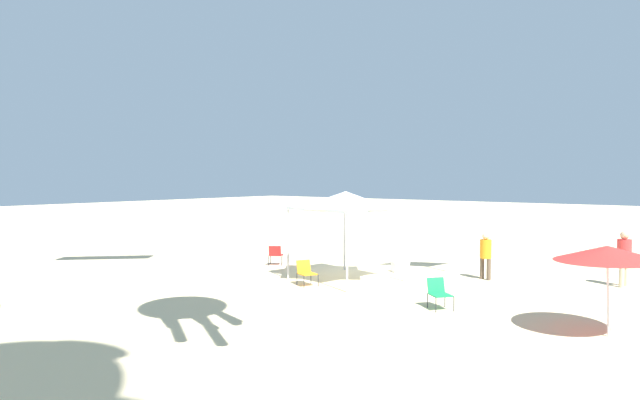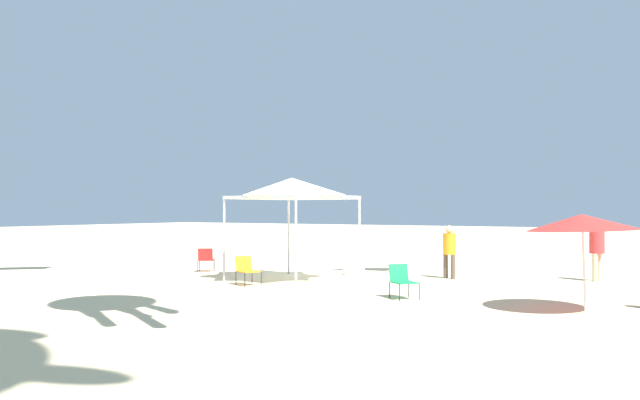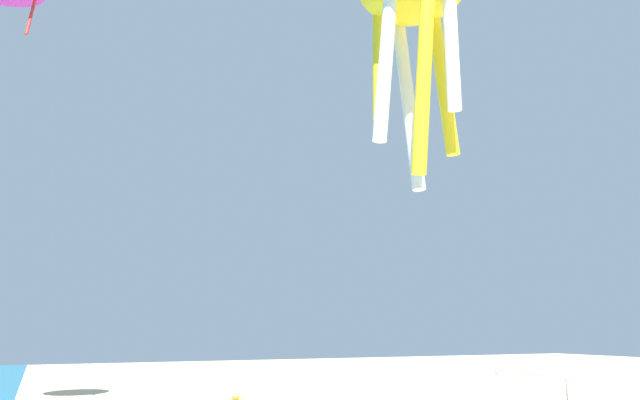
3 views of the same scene
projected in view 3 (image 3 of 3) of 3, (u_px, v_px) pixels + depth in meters
canopy_tent at (556, 364)px, 19.96m from camera, size 3.54×3.35×3.09m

